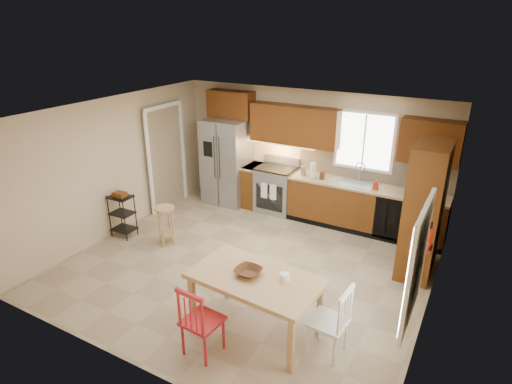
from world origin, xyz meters
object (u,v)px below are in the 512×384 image
object	(u,v)px
refrigerator	(227,161)
chair_red	(202,319)
pantry	(424,210)
utility_cart	(123,215)
chair_white	(328,320)
bar_stool	(166,226)
fire_extinguisher	(427,240)
table_jar	(285,279)
soap_bottle	(376,184)
dining_table	(255,304)
range_stove	(276,190)
table_bowl	(248,275)

from	to	relation	value
refrigerator	chair_red	xyz separation A→B (m)	(2.23, -4.04, -0.44)
pantry	utility_cart	bearing A→B (deg)	-164.26
pantry	chair_white	distance (m)	2.56
pantry	bar_stool	size ratio (longest dim) A/B	2.94
utility_cart	fire_extinguisher	bearing A→B (deg)	2.14
chair_white	table_jar	size ratio (longest dim) A/B	6.66
soap_bottle	dining_table	xyz separation A→B (m)	(-0.60, -3.37, -0.60)
refrigerator	fire_extinguisher	distance (m)	4.76
table_jar	utility_cart	bearing A→B (deg)	165.29
fire_extinguisher	range_stove	bearing A→B (deg)	147.38
range_stove	bar_stool	world-z (taller)	range_stove
range_stove	chair_red	bearing A→B (deg)	-75.28
chair_white	table_bowl	bearing A→B (deg)	97.13
soap_bottle	bar_stool	size ratio (longest dim) A/B	0.27
soap_bottle	bar_stool	xyz separation A→B (m)	(-3.08, -2.15, -0.64)
pantry	fire_extinguisher	world-z (taller)	pantry
chair_red	table_jar	distance (m)	1.09
chair_red	bar_stool	bearing A→B (deg)	143.18
range_stove	dining_table	bearing A→B (deg)	-67.54
refrigerator	range_stove	xyz separation A→B (m)	(1.15, 0.06, -0.45)
refrigerator	table_bowl	world-z (taller)	refrigerator
table_jar	table_bowl	bearing A→B (deg)	-167.47
table_bowl	pantry	bearing A→B (deg)	56.21
chair_red	dining_table	bearing A→B (deg)	66.11
fire_extinguisher	table_bowl	world-z (taller)	fire_extinguisher
fire_extinguisher	chair_red	bearing A→B (deg)	-135.44
table_bowl	range_stove	bearing A→B (deg)	111.02
table_bowl	refrigerator	bearing A→B (deg)	126.12
refrigerator	utility_cart	xyz separation A→B (m)	(-0.80, -2.31, -0.50)
refrigerator	chair_red	world-z (taller)	refrigerator
table_bowl	table_jar	size ratio (longest dim) A/B	2.30
pantry	chair_red	xyz separation A→B (m)	(-1.90, -3.12, -0.58)
range_stove	pantry	size ratio (longest dim) A/B	0.44
fire_extinguisher	table_bowl	size ratio (longest dim) A/B	1.10
refrigerator	utility_cart	size ratio (longest dim) A/B	2.22
dining_table	utility_cart	distance (m)	3.55
refrigerator	chair_white	world-z (taller)	refrigerator
fire_extinguisher	table_jar	bearing A→B (deg)	-136.69
fire_extinguisher	table_bowl	xyz separation A→B (m)	(-1.85, -1.42, -0.30)
refrigerator	dining_table	distance (m)	4.29
fire_extinguisher	dining_table	world-z (taller)	fire_extinguisher
range_stove	soap_bottle	bearing A→B (deg)	-2.40
fire_extinguisher	bar_stool	size ratio (longest dim) A/B	0.50
chair_red	utility_cart	size ratio (longest dim) A/B	1.15
fire_extinguisher	chair_red	world-z (taller)	fire_extinguisher
refrigerator	chair_red	size ratio (longest dim) A/B	1.92
dining_table	chair_red	world-z (taller)	chair_red
soap_bottle	table_bowl	world-z (taller)	soap_bottle
fire_extinguisher	dining_table	size ratio (longest dim) A/B	0.22
pantry	utility_cart	xyz separation A→B (m)	(-4.93, -1.39, -0.64)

